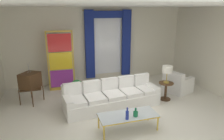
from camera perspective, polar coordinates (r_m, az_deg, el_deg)
ground_plane at (r=6.26m, az=3.00°, el=-11.47°), size 16.00×16.00×0.00m
wall_rear at (r=8.59m, az=-3.89°, el=6.79°), size 8.00×0.12×3.00m
wall_right at (r=8.17m, az=26.56°, el=4.62°), size 0.12×7.00×3.00m
ceiling_slab at (r=6.30m, az=0.82°, el=17.27°), size 8.00×7.60×0.04m
curtained_window at (r=8.49m, az=-1.02°, el=8.36°), size 2.00×0.17×2.70m
couch_white_long at (r=6.50m, az=-0.24°, el=-7.33°), size 2.99×1.20×0.86m
coffee_table at (r=5.30m, az=4.41°, el=-12.37°), size 1.46×0.60×0.41m
bottle_blue_decanter at (r=5.02m, az=4.17°, el=-12.04°), size 0.08×0.08×0.31m
bottle_crystal_tall at (r=5.19m, az=6.45°, el=-11.69°), size 0.11×0.11×0.22m
vintage_tv at (r=7.08m, az=-21.46°, el=-2.85°), size 0.75×0.77×1.35m
armchair_white at (r=7.96m, az=17.34°, el=-3.74°), size 1.04×1.03×0.80m
stained_glass_divider at (r=7.82m, az=-13.78°, el=2.09°), size 0.95×0.05×2.20m
peacock_figurine at (r=7.70m, az=-9.51°, el=-4.41°), size 0.44×0.60×0.50m
round_side_table at (r=7.16m, az=14.47°, el=-5.17°), size 0.48×0.48×0.59m
table_lamp_brass at (r=6.95m, az=14.85°, el=0.00°), size 0.32×0.32×0.57m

